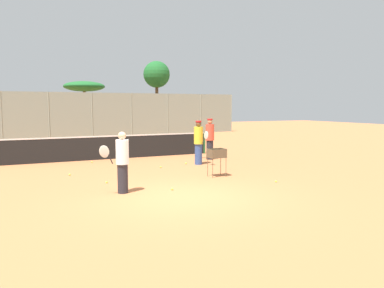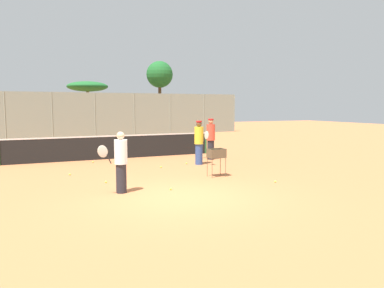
{
  "view_description": "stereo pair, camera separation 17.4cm",
  "coord_description": "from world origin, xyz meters",
  "views": [
    {
      "loc": [
        -3.93,
        -8.79,
        2.38
      ],
      "look_at": [
        1.88,
        3.51,
        1.0
      ],
      "focal_mm": 35.0,
      "sensor_mm": 36.0,
      "label": 1
    },
    {
      "loc": [
        -3.78,
        -8.87,
        2.38
      ],
      "look_at": [
        1.88,
        3.51,
        1.0
      ],
      "focal_mm": 35.0,
      "sensor_mm": 36.0,
      "label": 2
    }
  ],
  "objects": [
    {
      "name": "ball_cart",
      "position": [
        2.18,
        2.17,
        0.72
      ],
      "size": [
        0.56,
        0.41,
        0.95
      ],
      "color": "brown",
      "rests_on": "ground_plane"
    },
    {
      "name": "back_fence",
      "position": [
        0.0,
        21.44,
        1.73
      ],
      "size": [
        28.99,
        0.08,
        3.45
      ],
      "color": "gray",
      "rests_on": "ground_plane"
    },
    {
      "name": "tennis_ball_0",
      "position": [
        -1.45,
        2.66,
        0.03
      ],
      "size": [
        0.07,
        0.07,
        0.07
      ],
      "primitive_type": "sphere",
      "color": "#D1E54C",
      "rests_on": "ground_plane"
    },
    {
      "name": "tennis_ball_1",
      "position": [
        1.09,
        4.66,
        0.03
      ],
      "size": [
        0.07,
        0.07,
        0.07
      ],
      "primitive_type": "sphere",
      "color": "#D1E54C",
      "rests_on": "ground_plane"
    },
    {
      "name": "tree_0",
      "position": [
        1.87,
        26.4,
        4.11
      ],
      "size": [
        3.67,
        3.67,
        4.62
      ],
      "color": "brown",
      "rests_on": "ground_plane"
    },
    {
      "name": "player_yellow_shirt",
      "position": [
        3.9,
        5.91,
        0.95
      ],
      "size": [
        0.82,
        0.62,
        1.82
      ],
      "rotation": [
        0.0,
        0.0,
        2.55
      ],
      "color": "#26262D",
      "rests_on": "ground_plane"
    },
    {
      "name": "tennis_ball_5",
      "position": [
        0.02,
        0.89,
        0.03
      ],
      "size": [
        0.07,
        0.07,
        0.07
      ],
      "primitive_type": "sphere",
      "color": "#D1E54C",
      "rests_on": "ground_plane"
    },
    {
      "name": "ground_plane",
      "position": [
        0.0,
        0.0,
        0.0
      ],
      "size": [
        80.0,
        80.0,
        0.0
      ],
      "primitive_type": "plane",
      "color": "#C67242"
    },
    {
      "name": "tennis_ball_3",
      "position": [
        -2.32,
        4.49,
        0.03
      ],
      "size": [
        0.07,
        0.07,
        0.07
      ],
      "primitive_type": "sphere",
      "color": "#D1E54C",
      "rests_on": "ground_plane"
    },
    {
      "name": "tennis_net",
      "position": [
        0.0,
        7.89,
        0.56
      ],
      "size": [
        9.4,
        0.1,
        1.07
      ],
      "color": "#26592D",
      "rests_on": "ground_plane"
    },
    {
      "name": "tree_3",
      "position": [
        8.02,
        24.08,
        5.2
      ],
      "size": [
        2.43,
        2.43,
        6.5
      ],
      "color": "brown",
      "rests_on": "ground_plane"
    },
    {
      "name": "tennis_ball_2",
      "position": [
        -1.08,
        7.13,
        0.03
      ],
      "size": [
        0.07,
        0.07,
        0.07
      ],
      "primitive_type": "sphere",
      "color": "#D1E54C",
      "rests_on": "ground_plane"
    },
    {
      "name": "parked_car",
      "position": [
        6.63,
        24.96,
        0.66
      ],
      "size": [
        4.2,
        1.7,
        1.6
      ],
      "color": "#B2B7BC",
      "rests_on": "ground_plane"
    },
    {
      "name": "player_white_outfit",
      "position": [
        2.79,
        4.8,
        0.93
      ],
      "size": [
        0.37,
        0.93,
        1.79
      ],
      "rotation": [
        0.0,
        0.0,
        4.84
      ],
      "color": "#334C8C",
      "rests_on": "ground_plane"
    },
    {
      "name": "player_red_cap",
      "position": [
        -1.34,
        1.15,
        0.87
      ],
      "size": [
        0.89,
        0.37,
        1.69
      ],
      "rotation": [
        0.0,
        0.0,
        3.4
      ],
      "color": "#26262D",
      "rests_on": "ground_plane"
    },
    {
      "name": "tennis_ball_6",
      "position": [
        3.39,
        0.52,
        0.03
      ],
      "size": [
        0.07,
        0.07,
        0.07
      ],
      "primitive_type": "sphere",
      "color": "#D1E54C",
      "rests_on": "ground_plane"
    },
    {
      "name": "tennis_ball_4",
      "position": [
        2.36,
        5.09,
        0.03
      ],
      "size": [
        0.07,
        0.07,
        0.07
      ],
      "primitive_type": "sphere",
      "color": "#D1E54C",
      "rests_on": "ground_plane"
    }
  ]
}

